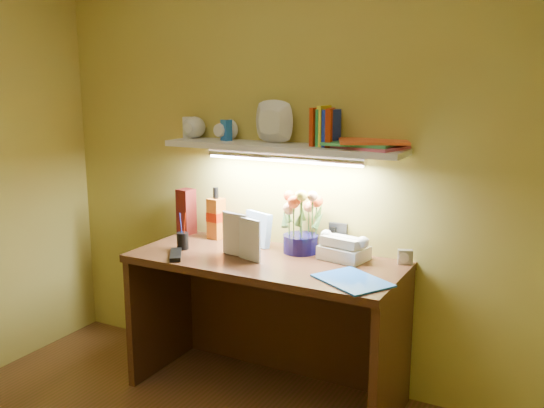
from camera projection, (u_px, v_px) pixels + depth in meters
The scene contains 13 objects.
desk at pixel (265, 327), 3.16m from camera, with size 1.40×0.60×0.75m, color #361D0E.
flower_bouquet at pixel (301, 222), 3.16m from camera, with size 0.21×0.21×0.33m, color #0B0833, non-canonical shape.
telephone at pixel (344, 246), 3.06m from camera, with size 0.23×0.17×0.14m, color silver, non-canonical shape.
desk_clock at pixel (405, 257), 2.98m from camera, with size 0.07×0.04×0.07m, color #AFAFB3.
whisky_bottle at pixel (216, 213), 3.44m from camera, with size 0.08×0.08×0.30m, color #C05D17, non-canonical shape.
whisky_box at pixel (186, 212), 3.54m from camera, with size 0.09×0.09×0.27m, color #561410.
pen_cup at pixel (183, 235), 3.23m from camera, with size 0.06×0.06×0.15m, color black.
art_card at pixel (258, 229), 3.30m from camera, with size 0.18×0.04×0.18m, color silver, non-canonical shape.
tv_remote at pixel (176, 255), 3.11m from camera, with size 0.06×0.20×0.02m, color black.
blue_folder at pixel (352, 281), 2.73m from camera, with size 0.32×0.24×0.01m, color blue.
desk_book_a at pixel (223, 232), 3.16m from camera, with size 0.17×0.02×0.23m, color beige.
desk_book_b at pixel (239, 236), 3.09m from camera, with size 0.16×0.02×0.22m, color silver.
wall_shelf at pixel (285, 140), 3.11m from camera, with size 1.32×0.35×0.23m.
Camera 1 is at (1.41, -1.40, 1.66)m, focal length 40.00 mm.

